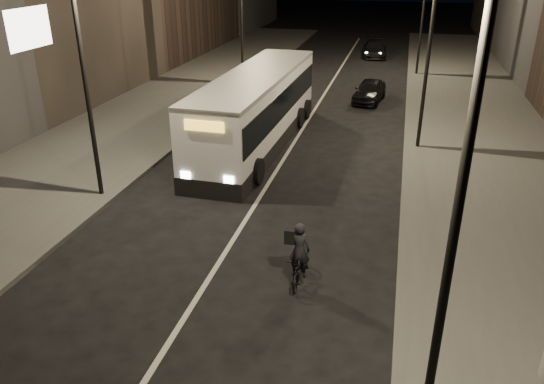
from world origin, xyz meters
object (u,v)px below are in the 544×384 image
Objects in this scene: streetlight_right_mid at (425,26)px; streetlight_left_far at (245,1)px; city_bus at (257,107)px; streetlight_left_near at (88,47)px; cyclist_on_bicycle at (300,263)px; car_near at (369,91)px; car_far at (375,49)px; car_mid at (272,77)px; streetlight_right_near at (445,165)px.

streetlight_right_mid is 1.00× the size of streetlight_left_far.
streetlight_left_far reaches higher than city_bus.
streetlight_right_mid is 13.33m from streetlight_left_near.
streetlight_left_far is 4.30× the size of cyclist_on_bicycle.
cyclist_on_bicycle is (-2.89, -11.66, -4.73)m from streetlight_right_mid.
streetlight_left_far is 12.26m from city_bus.
city_bus is at bearing -108.97° from car_near.
car_near is at bearing -14.16° from streetlight_left_far.
streetlight_left_near is 18.00m from streetlight_left_far.
streetlight_left_far is 2.13× the size of car_near.
streetlight_left_near and streetlight_left_far have the same top height.
car_far is at bearing 59.72° from streetlight_left_far.
streetlight_left_far is 4.97m from car_mid.
city_bus is at bearing 114.99° from streetlight_right_near.
streetlight_left_far is (0.00, 18.00, 0.00)m from streetlight_left_near.
streetlight_left_near reaches higher than city_bus.
cyclist_on_bicycle is at bearing 108.89° from car_mid.
car_mid is at bearing 131.74° from streetlight_right_mid.
streetlight_left_far is at bearing 112.30° from streetlight_right_near.
streetlight_left_far is at bearing -126.10° from car_far.
streetlight_left_near is at bearing 87.82° from car_mid.
streetlight_right_near reaches higher than city_bus.
streetlight_left_near is at bearing 155.19° from cyclist_on_bicycle.
streetlight_right_mid is 23.57m from car_far.
city_bus is (3.73, 6.87, -3.56)m from streetlight_left_near.
cyclist_on_bicycle is at bearing -84.05° from car_near.
city_bus reaches higher than car_far.
car_mid is at bearing 0.38° from streetlight_left_far.
cyclist_on_bicycle reaches higher than car_near.
car_near is at bearing 95.96° from streetlight_right_near.
streetlight_right_near is 28.10m from streetlight_left_far.
streetlight_right_mid reaches higher than city_bus.
car_mid is at bearing 108.95° from streetlight_right_near.
cyclist_on_bicycle is 0.50× the size of car_near.
streetlight_left_near is at bearing -143.12° from streetlight_right_mid.
streetlight_left_far is at bearing 90.00° from streetlight_left_near.
streetlight_left_far reaches higher than car_near.
cyclist_on_bicycle is 34.54m from car_far.
streetlight_right_near is 1.78× the size of car_far.
car_mid is (-8.93, 10.01, -4.66)m from streetlight_right_mid.
streetlight_right_mid is 7.87m from city_bus.
streetlight_left_far is (-10.66, 10.00, 0.00)m from streetlight_right_mid.
streetlight_right_mid is 1.00× the size of streetlight_left_near.
streetlight_left_near is at bearing -110.04° from car_near.
streetlight_right_near is at bearing -76.95° from car_near.
streetlight_left_far reaches higher than car_far.
streetlight_left_near is 32.13m from car_far.
streetlight_right_near reaches higher than cyclist_on_bicycle.
cyclist_on_bicycle is 19.60m from car_near.
streetlight_right_mid is 1.78× the size of car_far.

